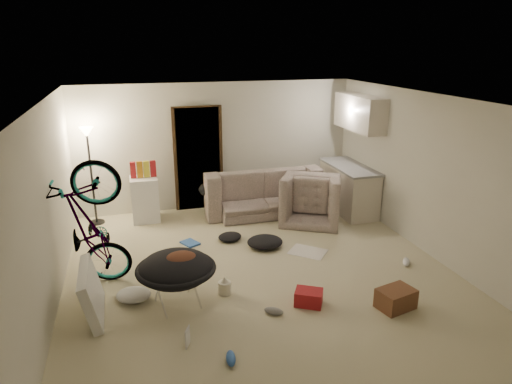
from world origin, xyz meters
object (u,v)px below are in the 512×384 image
object	(u,v)px
kitchen_counter	(348,189)
tv_box	(92,293)
drink_case_a	(396,299)
juicer	(225,287)
mini_fridge	(145,199)
saucer_chair	(176,275)
armchair	(312,201)
floor_lamp	(89,155)
sofa	(260,195)
bicycle	(93,253)
drink_case_b	(309,297)

from	to	relation	value
kitchen_counter	tv_box	distance (m)	5.36
drink_case_a	juicer	world-z (taller)	drink_case_a
mini_fridge	saucer_chair	distance (m)	3.14
armchair	saucer_chair	bearing A→B (deg)	68.33
floor_lamp	juicer	size ratio (longest dim) A/B	7.27
sofa	bicycle	world-z (taller)	bicycle
sofa	drink_case_a	size ratio (longest dim) A/B	5.03
drink_case_b	juicer	size ratio (longest dim) A/B	1.38
mini_fridge	saucer_chair	world-z (taller)	mini_fridge
floor_lamp	drink_case_a	size ratio (longest dim) A/B	4.00
mini_fridge	drink_case_a	distance (m)	4.91
bicycle	juicer	world-z (taller)	bicycle
bicycle	kitchen_counter	bearing A→B (deg)	-60.17
sofa	drink_case_a	xyz separation A→B (m)	(0.65, -3.86, -0.20)
armchair	mini_fridge	world-z (taller)	mini_fridge
tv_box	sofa	bearing A→B (deg)	43.38
tv_box	kitchen_counter	bearing A→B (deg)	27.06
drink_case_a	bicycle	bearing A→B (deg)	142.67
saucer_chair	floor_lamp	bearing A→B (deg)	109.27
floor_lamp	mini_fridge	world-z (taller)	floor_lamp
armchair	mini_fridge	size ratio (longest dim) A/B	1.27
floor_lamp	saucer_chair	xyz separation A→B (m)	(1.13, -3.23, -0.88)
tv_box	drink_case_b	size ratio (longest dim) A/B	2.78
kitchen_counter	saucer_chair	bearing A→B (deg)	-145.09
mini_fridge	drink_case_b	bearing A→B (deg)	-62.91
armchair	tv_box	distance (m)	4.49
floor_lamp	kitchen_counter	bearing A→B (deg)	-7.66
mini_fridge	juicer	distance (m)	3.16
armchair	bicycle	world-z (taller)	bicycle
bicycle	drink_case_b	size ratio (longest dim) A/B	5.44
floor_lamp	drink_case_a	distance (m)	5.67
sofa	mini_fridge	distance (m)	2.24
sofa	saucer_chair	xyz separation A→B (m)	(-2.01, -3.03, 0.09)
kitchen_counter	mini_fridge	size ratio (longest dim) A/B	1.79
kitchen_counter	armchair	xyz separation A→B (m)	(-0.87, -0.23, -0.09)
bicycle	tv_box	world-z (taller)	bicycle
sofa	drink_case_a	distance (m)	3.92
juicer	tv_box	bearing A→B (deg)	-178.22
juicer	kitchen_counter	bearing A→B (deg)	38.97
drink_case_a	drink_case_b	world-z (taller)	drink_case_a
sofa	drink_case_a	bearing A→B (deg)	99.77
kitchen_counter	tv_box	bearing A→B (deg)	-151.87
floor_lamp	tv_box	distance (m)	3.33
drink_case_a	floor_lamp	bearing A→B (deg)	119.57
sofa	saucer_chair	bearing A→B (deg)	56.72
kitchen_counter	mini_fridge	world-z (taller)	kitchen_counter
armchair	juicer	distance (m)	3.15
tv_box	drink_case_a	xyz separation A→B (m)	(3.69, -0.88, -0.19)
floor_lamp	tv_box	xyz separation A→B (m)	(0.10, -3.18, -0.99)
sofa	kitchen_counter	bearing A→B (deg)	165.33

